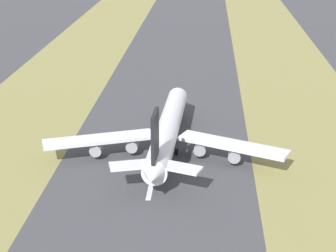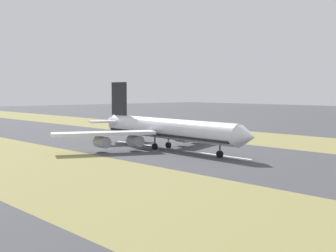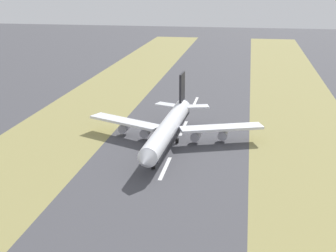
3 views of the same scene
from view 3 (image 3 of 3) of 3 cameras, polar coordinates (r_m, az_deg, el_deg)
ground_plane at (r=162.93m, az=1.04°, el=-2.11°), size 800.00×800.00×0.00m
grass_median_west at (r=162.78m, az=16.92°, el=-2.93°), size 40.00×600.00×0.01m
grass_median_east at (r=175.05m, az=-13.68°, el=-1.21°), size 40.00×600.00×0.01m
centreline_dash_near at (r=217.31m, az=3.34°, el=2.94°), size 1.20×18.00×0.01m
centreline_dash_mid at (r=179.19m, az=1.88°, el=-0.26°), size 1.20×18.00×0.01m
centreline_dash_far at (r=142.11m, az=-0.35°, el=-5.16°), size 1.20×18.00×0.01m
airplane_main_jet at (r=160.67m, az=0.14°, el=-0.13°), size 64.08×67.17×20.20m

